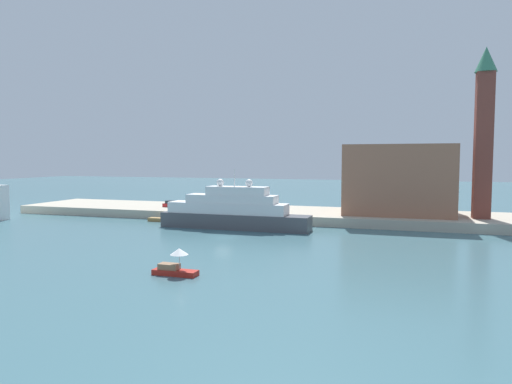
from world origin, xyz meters
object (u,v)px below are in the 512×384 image
at_px(small_motorboat, 175,265).
at_px(person_figure, 190,205).
at_px(work_barge, 163,220).
at_px(large_yacht, 233,212).
at_px(harbor_building, 399,179).
at_px(parked_car, 172,204).
at_px(bell_tower, 484,127).
at_px(mooring_bollard, 274,213).

relative_size(small_motorboat, person_figure, 2.90).
height_order(small_motorboat, work_barge, small_motorboat).
relative_size(large_yacht, person_figure, 15.93).
height_order(large_yacht, harbor_building, harbor_building).
distance_m(work_barge, parked_car, 10.98).
bearing_deg(bell_tower, small_motorboat, -127.64).
height_order(harbor_building, mooring_bollard, harbor_building).
relative_size(parked_car, mooring_bollard, 5.79).
xyz_separation_m(work_barge, mooring_bollard, (21.24, 3.62, 1.69)).
relative_size(parked_car, person_figure, 2.33).
relative_size(large_yacht, small_motorboat, 5.49).
distance_m(bell_tower, parked_car, 62.34).
bearing_deg(mooring_bollard, parked_car, 165.08).
distance_m(person_figure, mooring_bollard, 20.39).
bearing_deg(small_motorboat, mooring_bollard, 90.58).
relative_size(bell_tower, mooring_bollard, 44.02).
bearing_deg(person_figure, large_yacht, -41.37).
xyz_separation_m(bell_tower, person_figure, (-55.44, -1.21, -15.09)).
bearing_deg(large_yacht, person_figure, 138.63).
height_order(small_motorboat, parked_car, parked_car).
bearing_deg(person_figure, mooring_bollard, -14.12).
height_order(work_barge, parked_car, parked_car).
distance_m(bell_tower, person_figure, 57.47).
xyz_separation_m(person_figure, mooring_bollard, (19.77, -4.97, -0.43)).
xyz_separation_m(large_yacht, person_figure, (-14.43, 12.71, -0.46)).
distance_m(large_yacht, person_figure, 19.23).
bearing_deg(bell_tower, person_figure, -178.75).
relative_size(work_barge, bell_tower, 0.20).
bearing_deg(mooring_bollard, work_barge, -170.34).
bearing_deg(harbor_building, large_yacht, -147.41).
relative_size(small_motorboat, work_barge, 0.82).
bearing_deg(harbor_building, parked_car, -176.28).
xyz_separation_m(harbor_building, parked_car, (-46.58, -3.03, -5.90)).
relative_size(harbor_building, mooring_bollard, 29.31).
distance_m(small_motorboat, person_figure, 48.91).
height_order(bell_tower, person_figure, bell_tower).
height_order(bell_tower, mooring_bollard, bell_tower).
distance_m(small_motorboat, parked_car, 52.58).
height_order(work_barge, person_figure, person_figure).
bearing_deg(parked_car, bell_tower, -0.40).
xyz_separation_m(work_barge, parked_car, (-3.52, 10.21, 1.94)).
distance_m(large_yacht, harbor_building, 32.66).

